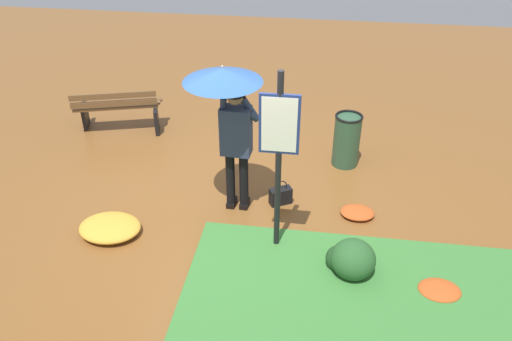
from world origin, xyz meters
The scene contains 10 objects.
ground_plane centered at (0.00, 0.00, 0.00)m, with size 18.00×18.00×0.00m, color brown.
person_with_umbrella centered at (-0.05, -0.08, 1.55)m, with size 0.96×0.96×2.04m.
info_sign_post centered at (-0.74, 0.64, 1.44)m, with size 0.44×0.07×2.30m.
handbag centered at (-0.70, -0.25, 0.13)m, with size 0.33×0.27×0.37m.
park_bench centered at (2.25, -1.99, 0.40)m, with size 1.44×0.75×0.75m.
trash_bin centered at (-1.57, -1.42, 0.42)m, with size 0.42×0.42×0.83m.
shrub_cluster centered at (-1.62, 1.00, 0.22)m, with size 0.57×0.51×0.46m.
leaf_pile_near_person centered at (-1.74, -0.12, 0.05)m, with size 0.45×0.36×0.10m.
leaf_pile_by_bench centered at (-2.61, 1.18, 0.05)m, with size 0.47×0.38×0.10m.
leaf_pile_far_path centered at (1.39, 0.69, 0.09)m, with size 0.79×0.63×0.17m.
Camera 1 is at (-1.17, 5.49, 4.25)m, focal length 36.19 mm.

